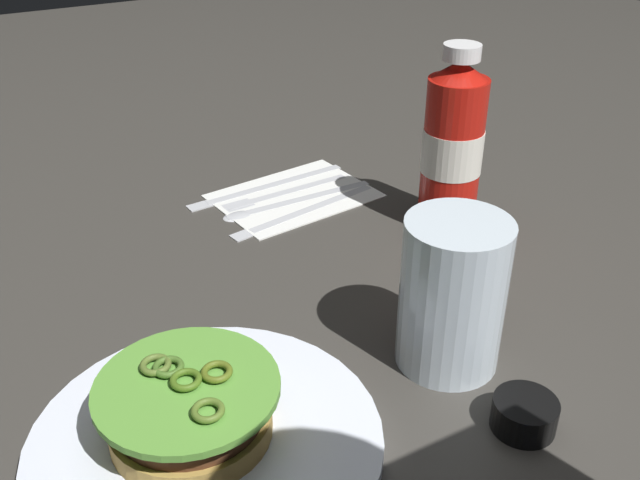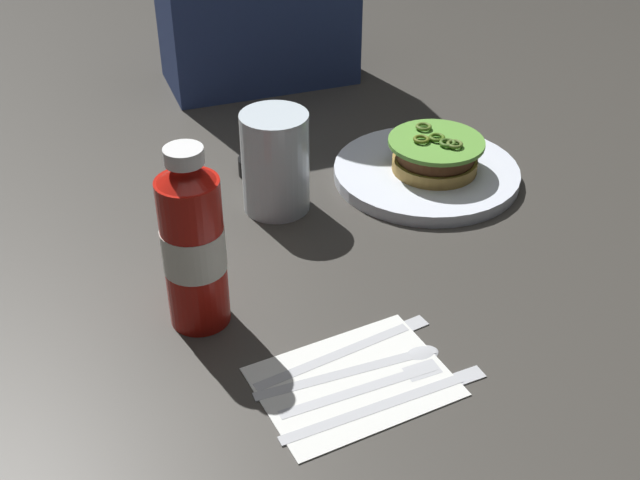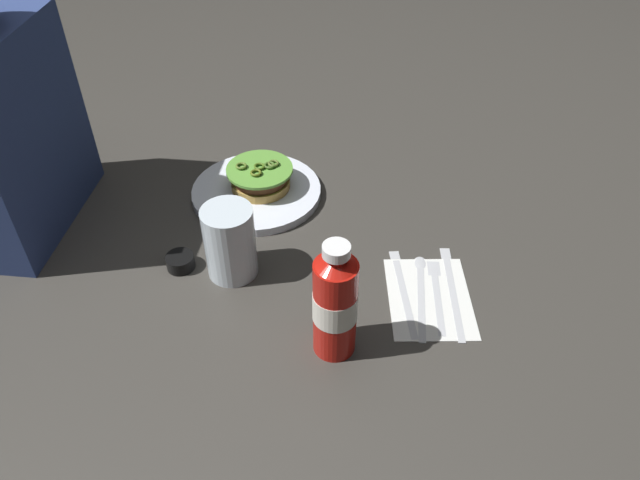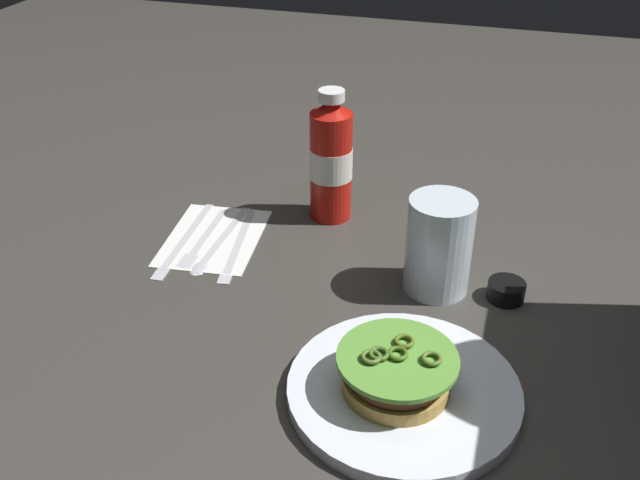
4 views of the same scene
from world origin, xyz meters
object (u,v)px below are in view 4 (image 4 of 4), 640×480
(water_glass, at_px, (439,245))
(napkin, at_px, (214,237))
(burger_sandwich, at_px, (397,372))
(dinner_plate, at_px, (403,391))
(steak_knife, at_px, (181,242))
(fork_utensil, at_px, (201,241))
(condiment_cup, at_px, (506,291))
(spoon_utensil, at_px, (214,246))
(ketchup_bottle, at_px, (331,160))
(butter_knife, at_px, (236,247))

(water_glass, relative_size, napkin, 0.72)
(burger_sandwich, xyz_separation_m, water_glass, (-0.23, 0.01, 0.03))
(dinner_plate, height_order, steak_knife, dinner_plate)
(water_glass, height_order, fork_utensil, water_glass)
(condiment_cup, xyz_separation_m, steak_knife, (0.00, -0.48, -0.01))
(water_glass, distance_m, spoon_utensil, 0.34)
(ketchup_bottle, distance_m, napkin, 0.22)
(ketchup_bottle, bearing_deg, dinner_plate, 27.55)
(dinner_plate, bearing_deg, water_glass, -179.95)
(condiment_cup, bearing_deg, steak_knife, -89.48)
(spoon_utensil, bearing_deg, burger_sandwich, 54.54)
(water_glass, relative_size, steak_knife, 0.61)
(water_glass, bearing_deg, spoon_utensil, -90.07)
(dinner_plate, bearing_deg, spoon_utensil, -123.91)
(ketchup_bottle, height_order, napkin, ketchup_bottle)
(dinner_plate, xyz_separation_m, condiment_cup, (-0.22, 0.09, 0.00))
(condiment_cup, distance_m, spoon_utensil, 0.43)
(burger_sandwich, bearing_deg, condiment_cup, 155.94)
(napkin, relative_size, butter_knife, 0.91)
(condiment_cup, height_order, butter_knife, condiment_cup)
(napkin, height_order, steak_knife, steak_knife)
(steak_knife, height_order, spoon_utensil, same)
(burger_sandwich, distance_m, water_glass, 0.23)
(dinner_plate, xyz_separation_m, napkin, (-0.25, -0.35, -0.01))
(spoon_utensil, bearing_deg, steak_knife, -86.07)
(spoon_utensil, bearing_deg, condiment_cup, 90.10)
(burger_sandwich, bearing_deg, ketchup_bottle, -153.90)
(ketchup_bottle, height_order, fork_utensil, ketchup_bottle)
(burger_sandwich, xyz_separation_m, spoon_utensil, (-0.23, -0.32, -0.04))
(ketchup_bottle, height_order, butter_knife, ketchup_bottle)
(butter_knife, bearing_deg, dinner_plate, 52.39)
(water_glass, distance_m, steak_knife, 0.39)
(burger_sandwich, bearing_deg, napkin, -127.52)
(fork_utensil, distance_m, spoon_utensil, 0.03)
(burger_sandwich, xyz_separation_m, fork_utensil, (-0.24, -0.35, -0.04))
(dinner_plate, distance_m, napkin, 0.43)
(water_glass, relative_size, condiment_cup, 2.69)
(dinner_plate, distance_m, ketchup_bottle, 0.43)
(water_glass, bearing_deg, napkin, -94.82)
(spoon_utensil, bearing_deg, water_glass, 89.93)
(condiment_cup, height_order, spoon_utensil, condiment_cup)
(dinner_plate, relative_size, steak_knife, 1.17)
(napkin, distance_m, steak_knife, 0.05)
(dinner_plate, xyz_separation_m, burger_sandwich, (0.01, -0.01, 0.03))
(steak_knife, bearing_deg, condiment_cup, 90.52)
(water_glass, xyz_separation_m, condiment_cup, (-0.00, 0.10, -0.05))
(burger_sandwich, distance_m, fork_utensil, 0.43)
(butter_knife, bearing_deg, spoon_utensil, -76.34)
(ketchup_bottle, bearing_deg, napkin, -51.45)
(condiment_cup, xyz_separation_m, butter_knife, (-0.01, -0.39, -0.01))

